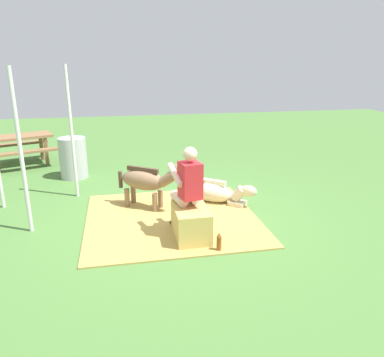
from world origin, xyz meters
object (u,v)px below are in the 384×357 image
pony_standing (148,181)px  picnic_bench (19,142)px  tent_pole_left (21,154)px  hay_bale (191,223)px  soda_bottle (219,242)px  person_seated (187,186)px  tent_pole_right (72,133)px  pony_lying (215,192)px  water_barrel (73,158)px

pony_standing → picnic_bench: 4.43m
picnic_bench → tent_pole_left: bearing=-166.0°
hay_bale → soda_bottle: bearing=-147.5°
person_seated → picnic_bench: bearing=36.1°
tent_pole_left → tent_pole_right: bearing=-20.8°
tent_pole_left → picnic_bench: tent_pole_left is taller
hay_bale → tent_pole_right: tent_pole_right is taller
pony_lying → person_seated: bearing=148.3°
picnic_bench → hay_bale: bearing=-144.7°
pony_lying → picnic_bench: bearing=50.4°
pony_standing → tent_pole_left: size_ratio=0.48×
pony_lying → picnic_bench: 5.26m
tent_pole_right → hay_bale: bearing=-140.5°
person_seated → tent_pole_right: (2.01, 1.77, 0.46)m
tent_pole_left → pony_lying: bearing=-78.4°
hay_bale → tent_pole_left: bearing=72.9°
person_seated → pony_lying: 1.50m
soda_bottle → picnic_bench: (5.16, 3.62, 0.44)m
tent_pole_right → tent_pole_left: bearing=159.2°
water_barrel → tent_pole_left: tent_pole_left is taller
soda_bottle → tent_pole_right: bearing=38.3°
soda_bottle → picnic_bench: bearing=35.1°
soda_bottle → tent_pole_right: (2.64, 2.08, 1.08)m
person_seated → soda_bottle: person_seated is taller
person_seated → picnic_bench: person_seated is taller
hay_bale → picnic_bench: picnic_bench is taller
person_seated → tent_pole_left: 2.43m
hay_bale → pony_lying: (1.35, -0.71, -0.05)m
soda_bottle → tent_pole_right: 3.53m
pony_standing → picnic_bench: pony_standing is taller
person_seated → water_barrel: bearing=30.6°
tent_pole_left → pony_standing: bearing=-73.3°
soda_bottle → tent_pole_left: 3.08m
person_seated → water_barrel: person_seated is taller
hay_bale → picnic_bench: size_ratio=0.39×
soda_bottle → picnic_bench: picnic_bench is taller
water_barrel → picnic_bench: 1.87m
person_seated → pony_standing: bearing=23.9°
soda_bottle → pony_lying: bearing=-12.9°
water_barrel → pony_standing: bearing=-146.3°
water_barrel → hay_bale: bearing=-150.3°
soda_bottle → picnic_bench: 6.32m
pony_lying → water_barrel: size_ratio=1.35×
pony_standing → tent_pole_left: tent_pole_left is taller
pony_lying → tent_pole_left: 3.28m
pony_standing → soda_bottle: pony_standing is taller
hay_bale → tent_pole_right: (2.17, 1.79, 0.97)m
tent_pole_left → picnic_bench: size_ratio=1.30×
water_barrel → tent_pole_left: size_ratio=0.37×
person_seated → tent_pole_right: 2.72m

